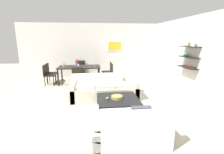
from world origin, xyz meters
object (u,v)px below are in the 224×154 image
Objects in this scene: dining_table at (79,68)px; dining_chair_head at (81,68)px; decorative_bowl at (117,97)px; apple_on_coffee_table at (108,98)px; dining_chair_left_far at (50,72)px; sofa_beige at (105,90)px; dining_chair_foot at (78,76)px; dining_chair_left_near at (48,74)px; wine_glass_left_far at (64,64)px; wine_glass_right_near at (95,64)px; wine_glass_foot at (78,65)px; dining_chair_right_near at (109,72)px; wine_glass_right_far at (95,64)px; coffee_table at (118,105)px; centerpiece_vase at (77,62)px; dining_chair_right_far at (108,70)px; wine_glass_left_near at (63,65)px; loveseat_white at (129,128)px.

dining_table is 2.09× the size of dining_chair_head.
apple_on_coffee_table is (-0.26, -0.06, -0.00)m from decorative_bowl.
sofa_beige is at bearing -45.12° from dining_chair_left_far.
dining_chair_foot is 1.49m from dining_chair_left_near.
wine_glass_left_far is 1.38m from wine_glass_right_near.
dining_table is at bearing 110.78° from decorative_bowl.
dining_chair_head reaches higher than apple_on_coffee_table.
wine_glass_foot is at bearing -90.00° from dining_table.
wine_glass_foot is at bearing 120.25° from sofa_beige.
wine_glass_left_far reaches higher than dining_chair_right_near.
dining_chair_left_far is 5.94× the size of wine_glass_right_far.
dining_chair_left_far reaches higher than apple_on_coffee_table.
coffee_table is 3.55m from centerpiece_vase.
wine_glass_foot is at bearing 90.00° from dining_chair_foot.
dining_chair_left_near is 5.24× the size of wine_glass_left_far.
wine_glass_foot is (-0.00, -1.32, 0.37)m from dining_chair_head.
wine_glass_foot is 0.87m from wine_glass_right_far.
dining_table is at bearing 169.99° from wine_glass_right_near.
dining_chair_right_far is (0.08, 3.42, 0.31)m from coffee_table.
wine_glass_right_near is (1.36, 0.00, 0.02)m from wine_glass_left_near.
dining_chair_left_near is at bearing 180.00° from dining_chair_right_near.
apple_on_coffee_table is 3.07m from dining_chair_right_near.
coffee_table is 3.43m from wine_glass_right_far.
dining_chair_head is 2.64× the size of centerpiece_vase.
wine_glass_left_far is at bearing 180.00° from wine_glass_right_far.
loveseat_white is at bearing -74.66° from dining_table.
sofa_beige is 12.86× the size of wine_glass_left_far.
dining_chair_left_far and dining_chair_head have the same top height.
dining_chair_foot is 5.05× the size of wine_glass_foot.
dining_chair_left_near is (-2.29, 1.87, 0.21)m from sofa_beige.
coffee_table is 3.20m from wine_glass_right_near.
apple_on_coffee_table is at bearing -96.99° from dining_chair_right_near.
dining_chair_right_near is 0.81m from wine_glass_right_far.
dining_table is at bearing -10.01° from wine_glass_left_far.
loveseat_white is 5.09m from wine_glass_left_far.
coffee_table is at bearing -49.24° from dining_chair_left_near.
dining_chair_right_near is 0.75m from wine_glass_right_near.
dining_chair_left_near is at bearing 130.76° from coffee_table.
wine_glass_right_near reaches higher than sofa_beige.
dining_chair_right_near is at bearing -9.37° from dining_chair_left_far.
sofa_beige is 1.15m from decorative_bowl.
centerpiece_vase is at bearing -9.69° from dining_chair_left_far.
apple_on_coffee_table is at bearing -73.71° from dining_table.
loveseat_white is 9.54× the size of wine_glass_right_far.
dining_chair_right_far is at bearing 83.88° from apple_on_coffee_table.
wine_glass_left_near is at bearing 121.61° from decorative_bowl.
loveseat_white is 4.80m from centerpiece_vase.
decorative_bowl is at bearing -53.39° from dining_chair_left_far.
dining_chair_right_far is at bearing 81.14° from sofa_beige.
dining_chair_head is 1.49m from dining_chair_right_far.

